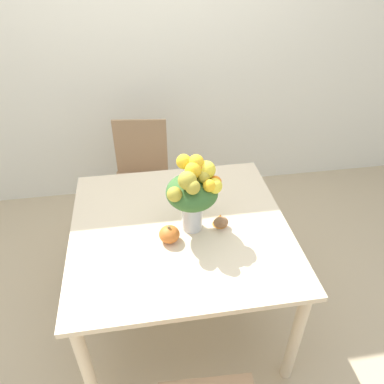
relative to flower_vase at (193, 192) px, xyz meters
The scene contains 7 objects.
ground_plane 0.99m from the flower_vase, 162.23° to the left, with size 12.00×12.00×0.00m, color tan.
wall_back 1.54m from the flower_vase, 92.67° to the left, with size 8.00×0.06×2.70m.
dining_table 0.34m from the flower_vase, 162.23° to the left, with size 1.16×1.13×0.74m.
flower_vase is the anchor object (origin of this frame).
pumpkin 0.25m from the flower_vase, 150.96° to the right, with size 0.11×0.11×0.10m.
turkey_figurine 0.26m from the flower_vase, ahead, with size 0.08×0.11×0.07m.
dining_chair_near_window 1.09m from the flower_vase, 105.33° to the left, with size 0.47×0.47×0.90m.
Camera 1 is at (-0.17, -1.50, 2.09)m, focal length 35.00 mm.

